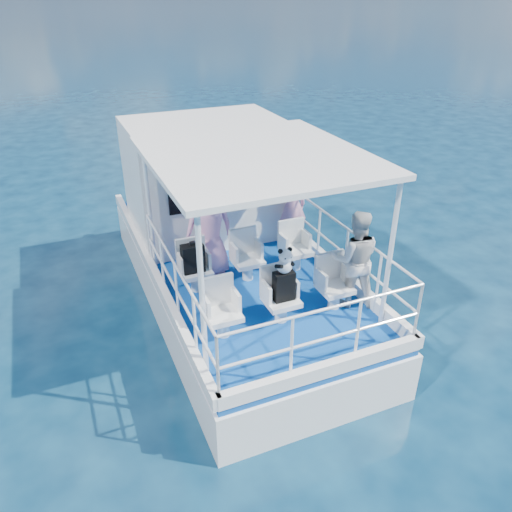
{
  "coord_description": "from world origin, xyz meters",
  "views": [
    {
      "loc": [
        -2.7,
        -6.52,
        5.27
      ],
      "look_at": [
        -0.1,
        -0.4,
        1.66
      ],
      "focal_mm": 35.0,
      "sensor_mm": 36.0,
      "label": 1
    }
  ],
  "objects": [
    {
      "name": "canopy",
      "position": [
        0.0,
        -0.2,
        3.14
      ],
      "size": [
        3.0,
        3.2,
        0.08
      ],
      "primitive_type": "cube",
      "color": "white",
      "rests_on": "cabin"
    },
    {
      "name": "passenger_port_fwd",
      "position": [
        -0.51,
        0.64,
        1.74
      ],
      "size": [
        0.63,
        0.45,
        1.69
      ],
      "primitive_type": "imported",
      "rotation": [
        0.0,
        0.0,
        3.13
      ],
      "color": "#EB98C0",
      "rests_on": "deck"
    },
    {
      "name": "compact_camera",
      "position": [
        -0.93,
        0.17,
        1.77
      ],
      "size": [
        0.09,
        0.06,
        0.06
      ],
      "primitive_type": "cube",
      "color": "black",
      "rests_on": "backpack_port"
    },
    {
      "name": "passenger_stbd_aft",
      "position": [
        1.21,
        -1.09,
        1.67
      ],
      "size": [
        0.93,
        0.85,
        1.54
      ],
      "primitive_type": "imported",
      "rotation": [
        0.0,
        0.0,
        2.71
      ],
      "color": "silver",
      "rests_on": "deck"
    },
    {
      "name": "seat_center_fwd",
      "position": [
        0.0,
        0.2,
        1.09
      ],
      "size": [
        0.48,
        0.46,
        0.38
      ],
      "primitive_type": "cube",
      "color": "white",
      "rests_on": "deck"
    },
    {
      "name": "deck",
      "position": [
        0.0,
        1.0,
        0.85
      ],
      "size": [
        2.9,
        6.9,
        0.1
      ],
      "primitive_type": "cube",
      "color": "#0B439B",
      "rests_on": "hull"
    },
    {
      "name": "ground",
      "position": [
        0.0,
        0.0,
        0.0
      ],
      "size": [
        2000.0,
        2000.0,
        0.0
      ],
      "primitive_type": "plane",
      "color": "#072138",
      "rests_on": "ground"
    },
    {
      "name": "backpack_port",
      "position": [
        -0.94,
        0.16,
        1.51
      ],
      "size": [
        0.35,
        0.2,
        0.46
      ],
      "primitive_type": "cube",
      "color": "black",
      "rests_on": "seat_port_fwd"
    },
    {
      "name": "canopy_posts",
      "position": [
        0.0,
        -0.25,
        2.0
      ],
      "size": [
        2.77,
        2.97,
        2.2
      ],
      "color": "white",
      "rests_on": "deck"
    },
    {
      "name": "panda",
      "position": [
        0.02,
        -1.12,
        1.92
      ],
      "size": [
        0.25,
        0.2,
        0.38
      ],
      "primitive_type": null,
      "color": "white",
      "rests_on": "backpack_center"
    },
    {
      "name": "seat_center_aft",
      "position": [
        0.0,
        -1.1,
        1.09
      ],
      "size": [
        0.48,
        0.46,
        0.38
      ],
      "primitive_type": "cube",
      "color": "white",
      "rests_on": "deck"
    },
    {
      "name": "seat_stbd_fwd",
      "position": [
        0.9,
        0.2,
        1.09
      ],
      "size": [
        0.48,
        0.46,
        0.38
      ],
      "primitive_type": "cube",
      "color": "white",
      "rests_on": "deck"
    },
    {
      "name": "cabin",
      "position": [
        0.0,
        2.3,
        2.0
      ],
      "size": [
        2.85,
        2.0,
        2.2
      ],
      "primitive_type": "cube",
      "color": "white",
      "rests_on": "deck"
    },
    {
      "name": "seat_stbd_aft",
      "position": [
        0.9,
        -1.1,
        1.09
      ],
      "size": [
        0.48,
        0.46,
        0.38
      ],
      "primitive_type": "cube",
      "color": "white",
      "rests_on": "deck"
    },
    {
      "name": "passenger_stbd_fwd",
      "position": [
        1.25,
        1.06,
        1.68
      ],
      "size": [
        0.58,
        0.38,
        1.56
      ],
      "primitive_type": "imported",
      "rotation": [
        0.0,
        0.0,
        3.12
      ],
      "color": "pink",
      "rests_on": "deck"
    },
    {
      "name": "seat_port_aft",
      "position": [
        -0.9,
        -1.1,
        1.09
      ],
      "size": [
        0.48,
        0.46,
        0.38
      ],
      "primitive_type": "cube",
      "color": "white",
      "rests_on": "deck"
    },
    {
      "name": "seat_port_fwd",
      "position": [
        -0.9,
        0.2,
        1.09
      ],
      "size": [
        0.48,
        0.46,
        0.38
      ],
      "primitive_type": "cube",
      "color": "white",
      "rests_on": "deck"
    },
    {
      "name": "hull",
      "position": [
        0.0,
        1.0,
        0.0
      ],
      "size": [
        3.0,
        7.0,
        1.6
      ],
      "primitive_type": "cube",
      "color": "white",
      "rests_on": "ground"
    },
    {
      "name": "backpack_center",
      "position": [
        0.02,
        -1.12,
        1.51
      ],
      "size": [
        0.3,
        0.17,
        0.45
      ],
      "primitive_type": "cube",
      "color": "black",
      "rests_on": "seat_center_aft"
    },
    {
      "name": "railings",
      "position": [
        0.0,
        -0.58,
        1.4
      ],
      "size": [
        2.84,
        3.59,
        1.0
      ],
      "primitive_type": null,
      "color": "white",
      "rests_on": "deck"
    }
  ]
}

